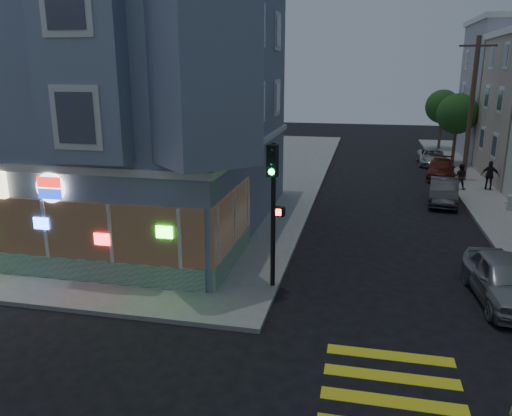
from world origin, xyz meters
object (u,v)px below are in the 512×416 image
(pedestrian_a, at_px, (460,176))
(parked_car_a, at_px, (504,280))
(street_tree_far, at_px, (442,107))
(parked_car_b, at_px, (444,192))
(pedestrian_b, at_px, (490,175))
(parked_car_d, at_px, (432,157))
(street_tree_near, at_px, (457,114))
(utility_pole, at_px, (471,108))
(fire_hydrant, at_px, (510,202))
(traffic_signal, at_px, (273,192))
(parked_car_c, at_px, (441,169))

(pedestrian_a, xyz_separation_m, parked_car_a, (-1.21, -15.55, -0.18))
(street_tree_far, height_order, parked_car_b, street_tree_far)
(pedestrian_b, height_order, parked_car_d, pedestrian_b)
(parked_car_a, bearing_deg, pedestrian_b, 75.15)
(street_tree_near, distance_m, pedestrian_b, 9.07)
(utility_pole, height_order, fire_hydrant, utility_pole)
(pedestrian_a, relative_size, traffic_signal, 0.33)
(utility_pole, relative_size, street_tree_far, 1.70)
(pedestrian_b, xyz_separation_m, traffic_signal, (-10.18, -16.57, 2.36))
(pedestrian_b, relative_size, traffic_signal, 0.36)
(fire_hydrant, bearing_deg, pedestrian_a, 110.70)
(parked_car_b, bearing_deg, parked_car_c, 91.29)
(utility_pole, xyz_separation_m, pedestrian_b, (1.00, -2.56, -3.78))
(street_tree_far, bearing_deg, parked_car_d, -100.83)
(utility_pole, distance_m, fire_hydrant, 8.47)
(pedestrian_b, distance_m, parked_car_a, 16.06)
(utility_pole, bearing_deg, traffic_signal, -115.65)
(parked_car_b, relative_size, parked_car_c, 0.95)
(parked_car_d, relative_size, fire_hydrant, 5.16)
(street_tree_near, relative_size, pedestrian_b, 3.05)
(parked_car_b, height_order, traffic_signal, traffic_signal)
(parked_car_d, bearing_deg, utility_pole, -76.84)
(utility_pole, distance_m, street_tree_far, 14.03)
(street_tree_far, bearing_deg, fire_hydrant, -87.85)
(parked_car_c, xyz_separation_m, parked_car_d, (0.00, 5.20, -0.04))
(street_tree_near, xyz_separation_m, parked_car_d, (-1.50, 0.16, -3.33))
(parked_car_a, height_order, fire_hydrant, parked_car_a)
(street_tree_far, distance_m, pedestrian_a, 17.08)
(street_tree_near, bearing_deg, pedestrian_a, -95.85)
(street_tree_near, xyz_separation_m, pedestrian_a, (-0.90, -8.79, -3.01))
(street_tree_near, bearing_deg, fire_hydrant, -86.56)
(street_tree_near, distance_m, pedestrian_a, 9.34)
(pedestrian_b, distance_m, parked_car_c, 4.22)
(street_tree_near, height_order, parked_car_d, street_tree_near)
(pedestrian_a, height_order, parked_car_d, pedestrian_a)
(street_tree_near, bearing_deg, parked_car_b, -100.68)
(utility_pole, distance_m, traffic_signal, 21.26)
(pedestrian_b, relative_size, parked_car_c, 0.39)
(parked_car_c, relative_size, traffic_signal, 0.92)
(parked_car_a, distance_m, parked_car_d, 24.51)
(street_tree_far, bearing_deg, utility_pole, -90.82)
(parked_car_d, bearing_deg, pedestrian_b, -73.97)
(parked_car_a, height_order, parked_car_b, parked_car_a)
(pedestrian_b, relative_size, parked_car_a, 0.40)
(parked_car_b, xyz_separation_m, fire_hydrant, (3.07, -1.24, -0.10))
(pedestrian_a, xyz_separation_m, fire_hydrant, (1.70, -4.50, -0.33))
(pedestrian_a, distance_m, parked_car_c, 3.81)
(traffic_signal, bearing_deg, parked_car_d, 86.74)
(pedestrian_a, bearing_deg, street_tree_near, -75.95)
(parked_car_a, relative_size, traffic_signal, 0.91)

